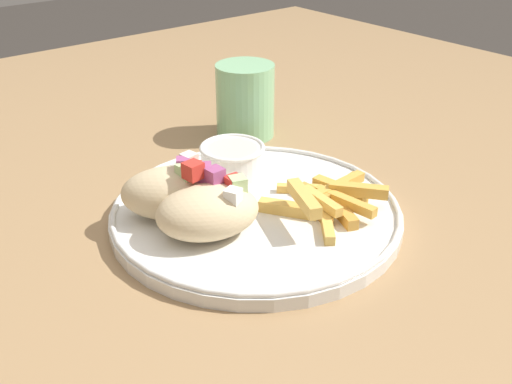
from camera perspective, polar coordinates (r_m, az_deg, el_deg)
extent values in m
cube|color=#9E7A51|center=(0.68, -0.04, -3.00)|extent=(1.59, 1.59, 0.04)
cylinder|color=#9E7A51|center=(1.76, 3.24, 4.42)|extent=(0.06, 0.06, 0.68)
cylinder|color=white|center=(0.65, 0.00, -2.08)|extent=(0.31, 0.31, 0.01)
torus|color=white|center=(0.65, 0.00, -1.40)|extent=(0.31, 0.31, 0.01)
ellipsoid|color=beige|center=(0.59, -4.63, -1.87)|extent=(0.12, 0.11, 0.05)
cube|color=#B7D693|center=(0.59, -1.75, 0.73)|extent=(0.02, 0.02, 0.02)
cube|color=red|center=(0.60, -2.10, 0.79)|extent=(0.02, 0.02, 0.02)
cube|color=#A34C84|center=(0.60, -3.94, 1.56)|extent=(0.02, 0.02, 0.02)
cube|color=white|center=(0.57, -2.19, -0.37)|extent=(0.02, 0.02, 0.01)
ellipsoid|color=beige|center=(0.63, -7.72, -0.08)|extent=(0.13, 0.12, 0.06)
cube|color=#A34C84|center=(0.61, -6.94, 2.63)|extent=(0.02, 0.02, 0.01)
cube|color=red|center=(0.60, -5.94, 2.01)|extent=(0.02, 0.02, 0.02)
cube|color=silver|center=(0.62, -6.39, 3.04)|extent=(0.02, 0.02, 0.01)
cube|color=#B7D693|center=(0.61, -6.59, 1.88)|extent=(0.02, 0.02, 0.02)
cube|color=white|center=(0.62, -6.15, 2.06)|extent=(0.02, 0.02, 0.01)
cube|color=#A34C84|center=(0.60, -4.80, 1.78)|extent=(0.02, 0.02, 0.02)
cube|color=red|center=(0.61, -5.80, 2.08)|extent=(0.02, 0.02, 0.02)
cube|color=gold|center=(0.64, 7.85, -1.50)|extent=(0.04, 0.08, 0.01)
cube|color=gold|center=(0.64, 5.79, -1.66)|extent=(0.03, 0.06, 0.01)
cube|color=gold|center=(0.68, 7.98, 0.18)|extent=(0.02, 0.07, 0.01)
cube|color=#E5B251|center=(0.64, 3.08, -1.60)|extent=(0.05, 0.06, 0.01)
cube|color=#E5B251|center=(0.62, 6.73, -2.89)|extent=(0.05, 0.06, 0.01)
cube|color=#E5B251|center=(0.68, 4.61, 0.31)|extent=(0.05, 0.05, 0.01)
cube|color=gold|center=(0.66, 6.52, -0.71)|extent=(0.02, 0.07, 0.01)
cube|color=gold|center=(0.66, 7.73, 0.47)|extent=(0.08, 0.02, 0.01)
cube|color=#E5B251|center=(0.63, 6.24, -0.84)|extent=(0.02, 0.06, 0.01)
cube|color=#E5B251|center=(0.60, 4.30, -0.73)|extent=(0.04, 0.07, 0.01)
cube|color=gold|center=(0.65, 9.75, 0.18)|extent=(0.05, 0.06, 0.01)
cube|color=gold|center=(0.64, 8.47, -0.88)|extent=(0.02, 0.08, 0.01)
cube|color=gold|center=(0.66, 7.79, 0.27)|extent=(0.08, 0.03, 0.01)
cylinder|color=white|center=(0.72, -2.25, 3.05)|extent=(0.07, 0.07, 0.03)
cylinder|color=beige|center=(0.71, -2.27, 4.02)|extent=(0.06, 0.06, 0.01)
torus|color=white|center=(0.71, -2.27, 4.24)|extent=(0.08, 0.08, 0.00)
cylinder|color=#8CCC93|center=(0.85, -1.04, 8.70)|extent=(0.08, 0.08, 0.10)
cylinder|color=silver|center=(0.85, -1.03, 7.73)|extent=(0.07, 0.07, 0.06)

